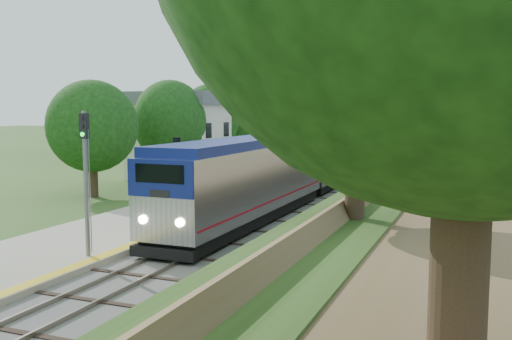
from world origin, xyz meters
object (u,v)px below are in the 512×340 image
at_px(train, 391,139).
at_px(station_building, 178,135).
at_px(signal_gantry, 400,123).
at_px(signal_farside, 395,148).
at_px(signal_platform, 86,167).
at_px(lamppost_far, 177,183).

bearing_deg(train, station_building, -111.79).
bearing_deg(signal_gantry, signal_farside, -82.77).
bearing_deg(signal_platform, lamppost_far, 93.87).
bearing_deg(signal_farside, lamppost_far, -124.10).
xyz_separation_m(train, signal_platform, (-2.90, -62.11, 1.73)).
bearing_deg(signal_farside, signal_gantry, 97.23).
bearing_deg(signal_gantry, station_building, -123.38).
bearing_deg(signal_gantry, signal_platform, -95.89).
bearing_deg(lamppost_far, station_building, 119.42).
height_order(lamppost_far, signal_platform, signal_platform).
relative_size(station_building, lamppost_far, 1.90).
bearing_deg(lamppost_far, signal_farside, 55.90).
bearing_deg(signal_farside, station_building, 167.75).
bearing_deg(signal_farside, signal_platform, -111.83).
xyz_separation_m(signal_gantry, signal_platform, (-5.37, -52.09, -0.76)).
bearing_deg(signal_platform, signal_gantry, 84.11).
xyz_separation_m(signal_platform, signal_farside, (9.10, 22.71, -0.42)).
height_order(station_building, lamppost_far, station_building).
bearing_deg(signal_gantry, lamppost_far, -97.75).
bearing_deg(signal_farside, train, 98.94).
bearing_deg(signal_gantry, train, 103.85).
relative_size(station_building, signal_gantry, 1.02).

